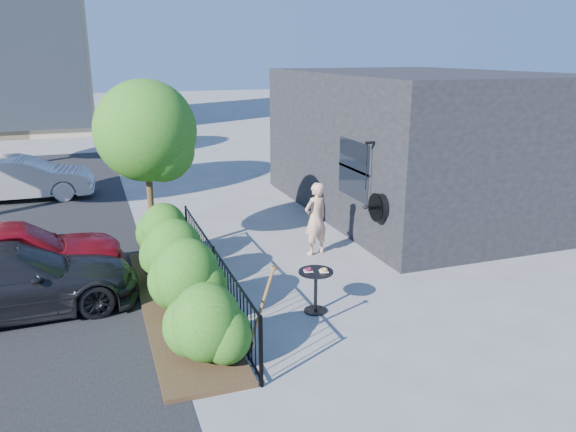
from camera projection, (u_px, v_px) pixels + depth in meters
name	position (u px, v px, depth m)	size (l,w,h in m)	color
ground	(290.00, 290.00, 11.08)	(120.00, 120.00, 0.00)	gray
shop_building	(415.00, 142.00, 16.36)	(6.22, 9.00, 4.00)	black
fence	(214.00, 274.00, 10.44)	(0.05, 6.05, 1.10)	black
planting_bed	(178.00, 305.00, 10.36)	(1.30, 6.00, 0.08)	#382616
shrubs	(181.00, 269.00, 10.30)	(1.10, 5.60, 1.24)	#225914
patio_tree	(149.00, 137.00, 12.08)	(2.20, 2.20, 3.94)	#3F2B19
cafe_table	(316.00, 284.00, 10.03)	(0.62, 0.62, 0.84)	black
woman	(316.00, 219.00, 12.88)	(0.62, 0.41, 1.70)	tan
shovel	(259.00, 316.00, 8.60)	(0.50, 0.19, 1.46)	brown
car_red	(10.00, 256.00, 10.84)	(1.72, 4.27, 1.45)	maroon
car_silver	(24.00, 178.00, 17.72)	(1.46, 4.19, 1.38)	#ABABB0
car_darkgrey	(9.00, 281.00, 9.92)	(1.80, 4.42, 1.28)	black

